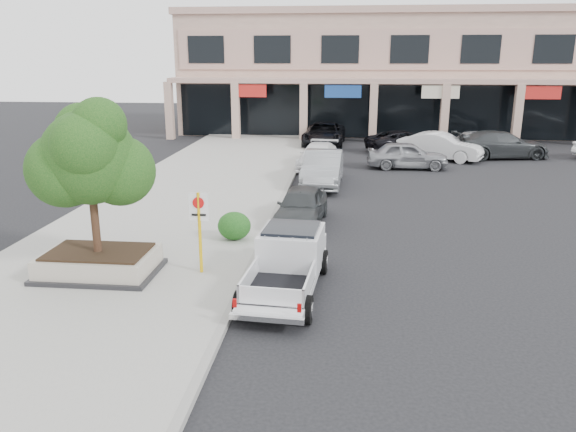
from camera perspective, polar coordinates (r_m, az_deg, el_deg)
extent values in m
plane|color=black|center=(15.27, 1.26, -7.22)|extent=(120.00, 120.00, 0.00)
cube|color=gray|center=(21.88, -11.92, -0.14)|extent=(8.00, 52.00, 0.15)
cube|color=gray|center=(21.03, -1.61, -0.45)|extent=(0.20, 52.00, 0.15)
cube|color=tan|center=(48.51, 14.49, 13.67)|extent=(40.00, 10.00, 9.00)
cube|color=tan|center=(48.60, 14.90, 19.26)|extent=(40.40, 10.40, 0.50)
cube|color=tan|center=(42.49, 15.65, 13.06)|extent=(40.00, 2.20, 0.35)
cube|color=tan|center=(43.27, -11.95, 10.42)|extent=(0.55, 0.55, 4.20)
cube|color=black|center=(43.68, 15.20, 10.13)|extent=(39.20, 0.08, 3.90)
cube|color=black|center=(16.60, -18.55, -5.37)|extent=(3.20, 2.20, 0.12)
cube|color=#A99B8D|center=(16.50, -18.64, -4.36)|extent=(3.00, 2.00, 0.50)
cube|color=black|center=(16.40, -18.73, -3.45)|extent=(2.70, 1.70, 0.06)
cylinder|color=#311B13|center=(16.08, -19.09, 0.36)|extent=(0.22, 0.22, 2.20)
sphere|color=#0F3710|center=(15.77, -19.58, 5.62)|extent=(2.50, 2.50, 2.50)
sphere|color=#0F3710|center=(15.82, -16.69, 4.42)|extent=(1.90, 1.90, 1.90)
sphere|color=#0F3710|center=(16.26, -20.00, 8.01)|extent=(1.60, 1.60, 1.60)
cylinder|color=yellow|center=(15.69, -8.94, -1.72)|extent=(0.09, 0.09, 2.30)
cube|color=white|center=(15.48, -9.06, 0.92)|extent=(0.55, 0.03, 0.78)
cylinder|color=red|center=(15.42, -9.11, 1.33)|extent=(0.32, 0.02, 0.32)
ellipsoid|color=#113E12|center=(18.58, -5.48, -1.00)|extent=(1.10, 0.99, 0.93)
imported|color=#2E3233|center=(20.68, 1.37, 1.04)|extent=(1.98, 4.18, 1.38)
imported|color=gray|center=(27.02, 3.56, 4.85)|extent=(1.92, 5.08, 1.65)
imported|color=white|center=(31.29, 3.09, 6.10)|extent=(2.42, 4.84, 1.35)
imported|color=black|center=(39.29, 3.68, 8.30)|extent=(2.92, 5.94, 1.62)
imported|color=gray|center=(31.81, 12.02, 6.07)|extent=(4.41, 1.80, 1.50)
imported|color=silver|center=(34.97, 15.19, 6.84)|extent=(5.21, 3.52, 1.63)
imported|color=#2F3234|center=(36.74, 20.84, 6.79)|extent=(6.03, 3.39, 1.65)
imported|color=black|center=(37.46, 11.72, 7.45)|extent=(5.48, 4.04, 1.38)
imported|color=#A2A4AA|center=(38.65, 19.12, 7.21)|extent=(4.58, 2.77, 1.46)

